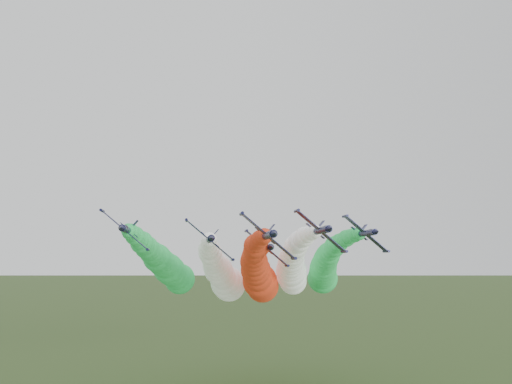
{
  "coord_description": "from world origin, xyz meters",
  "views": [
    {
      "loc": [
        -6.54,
        -84.08,
        37.17
      ],
      "look_at": [
        5.05,
        4.17,
        48.74
      ],
      "focal_mm": 35.0,
      "sensor_mm": 36.0,
      "label": 1
    }
  ],
  "objects_px": {
    "jet_lead": "(258,274)",
    "jet_inner_right": "(292,267)",
    "jet_outer_right": "(325,267)",
    "jet_trail": "(259,277)",
    "jet_inner_left": "(222,274)",
    "jet_outer_left": "(166,266)"
  },
  "relations": [
    {
      "from": "jet_inner_left",
      "to": "jet_trail",
      "type": "relative_size",
      "value": 1.0
    },
    {
      "from": "jet_outer_right",
      "to": "jet_trail",
      "type": "distance_m",
      "value": 19.45
    },
    {
      "from": "jet_outer_right",
      "to": "jet_trail",
      "type": "relative_size",
      "value": 1.0
    },
    {
      "from": "jet_lead",
      "to": "jet_outer_left",
      "type": "bearing_deg",
      "value": 151.48
    },
    {
      "from": "jet_inner_left",
      "to": "jet_outer_right",
      "type": "bearing_deg",
      "value": 10.03
    },
    {
      "from": "jet_inner_right",
      "to": "jet_outer_right",
      "type": "relative_size",
      "value": 0.99
    },
    {
      "from": "jet_inner_left",
      "to": "jet_outer_left",
      "type": "bearing_deg",
      "value": 176.62
    },
    {
      "from": "jet_inner_left",
      "to": "jet_inner_right",
      "type": "xyz_separation_m",
      "value": [
        17.91,
        -7.47,
        1.91
      ]
    },
    {
      "from": "jet_inner_left",
      "to": "jet_lead",
      "type": "bearing_deg",
      "value": -54.86
    },
    {
      "from": "jet_outer_left",
      "to": "jet_outer_right",
      "type": "xyz_separation_m",
      "value": [
        45.3,
        4.45,
        -0.46
      ]
    },
    {
      "from": "jet_outer_right",
      "to": "jet_trail",
      "type": "height_order",
      "value": "jet_outer_right"
    },
    {
      "from": "jet_outer_left",
      "to": "jet_trail",
      "type": "distance_m",
      "value": 28.2
    },
    {
      "from": "jet_lead",
      "to": "jet_inner_left",
      "type": "bearing_deg",
      "value": 125.14
    },
    {
      "from": "jet_inner_right",
      "to": "jet_outer_left",
      "type": "xyz_separation_m",
      "value": [
        -33.01,
        8.37,
        0.32
      ]
    },
    {
      "from": "jet_lead",
      "to": "jet_inner_right",
      "type": "xyz_separation_m",
      "value": [
        9.57,
        4.37,
        1.56
      ]
    },
    {
      "from": "jet_lead",
      "to": "jet_inner_right",
      "type": "relative_size",
      "value": 1.01
    },
    {
      "from": "jet_lead",
      "to": "jet_inner_right",
      "type": "height_order",
      "value": "jet_inner_right"
    },
    {
      "from": "jet_inner_left",
      "to": "jet_inner_right",
      "type": "distance_m",
      "value": 19.5
    },
    {
      "from": "jet_inner_right",
      "to": "jet_inner_left",
      "type": "bearing_deg",
      "value": 157.35
    },
    {
      "from": "jet_lead",
      "to": "jet_outer_right",
      "type": "relative_size",
      "value": 1.0
    },
    {
      "from": "jet_trail",
      "to": "jet_inner_left",
      "type": "bearing_deg",
      "value": -139.7
    },
    {
      "from": "jet_inner_right",
      "to": "jet_trail",
      "type": "bearing_deg",
      "value": 110.53
    }
  ]
}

